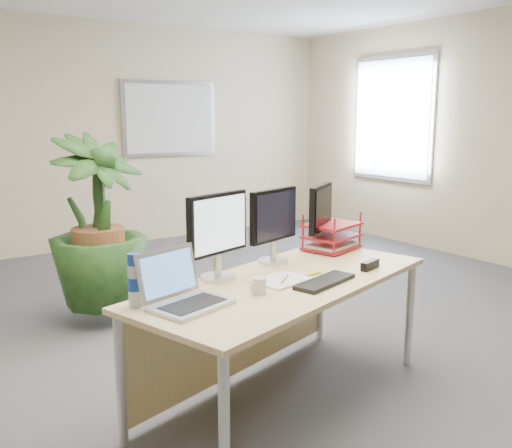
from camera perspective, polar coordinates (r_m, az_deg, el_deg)
floor at (r=3.80m, az=2.45°, el=-14.15°), size 8.00×8.00×0.00m
back_wall at (r=7.06m, az=-17.55°, el=8.33°), size 7.00×0.04×2.70m
whiteboard at (r=7.47m, az=-8.59°, el=10.36°), size 1.30×0.04×0.95m
window at (r=7.49m, az=13.43°, el=10.19°), size 0.04×1.30×1.55m
desk at (r=3.26m, az=1.54°, el=-7.79°), size 2.00×1.26×0.71m
floor_plant at (r=4.51m, az=-15.54°, el=-0.47°), size 1.11×1.11×1.50m
monitor_left at (r=3.10m, az=-3.85°, el=-0.66°), size 0.42×0.20×0.48m
monitor_right at (r=3.46m, az=1.79°, el=0.32°), size 0.40×0.19×0.45m
monitor_dark at (r=3.79m, az=6.50°, el=1.09°), size 0.35×0.24×0.44m
laptop at (r=2.76m, az=-7.43°, el=-6.78°), size 0.43×0.40×0.26m
keyboard at (r=3.10m, az=6.91°, el=-5.74°), size 0.43×0.24×0.02m
coffee_mug at (r=2.91m, az=0.25°, el=-6.18°), size 0.11×0.07×0.08m
spiral_notebook at (r=3.12m, az=2.58°, el=-5.64°), size 0.33×0.28×0.01m
orange_pen at (r=3.11m, az=2.88°, el=-5.53°), size 0.12×0.10×0.01m
yellow_highlighter at (r=3.26m, az=5.74°, el=-4.97°), size 0.12×0.02×0.02m
water_bottle at (r=2.76m, az=-12.05°, el=-5.62°), size 0.07×0.07×0.26m
letter_tray at (r=3.86m, az=7.58°, el=-1.42°), size 0.42×0.36×0.17m
stapler at (r=3.42m, az=11.33°, el=-4.03°), size 0.16×0.08×0.05m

